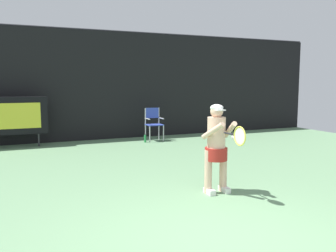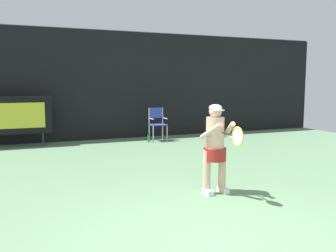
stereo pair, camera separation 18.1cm
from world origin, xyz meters
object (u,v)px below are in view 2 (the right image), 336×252
umpire_chair (157,122)px  scoreboard (12,116)px  water_bottle (149,138)px  tennis_racket (237,136)px  tennis_player (215,144)px

umpire_chair → scoreboard: bearing=175.4°
water_bottle → tennis_racket: 6.17m
scoreboard → water_bottle: 4.14m
umpire_chair → water_bottle: (-0.39, -0.24, -0.50)m
tennis_player → tennis_racket: (0.04, -0.59, 0.22)m
umpire_chair → tennis_player: (-1.03, -5.71, 0.23)m
umpire_chair → tennis_racket: tennis_racket is taller
water_bottle → tennis_player: 5.56m
scoreboard → tennis_player: bearing=-60.9°
umpire_chair → tennis_player: size_ratio=0.70×
scoreboard → tennis_player: size_ratio=1.43×
scoreboard → water_bottle: size_ratio=8.30×
scoreboard → tennis_racket: 7.48m
umpire_chair → water_bottle: bearing=-148.5°
water_bottle → tennis_player: tennis_player is taller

